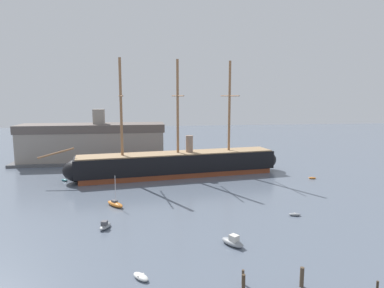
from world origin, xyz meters
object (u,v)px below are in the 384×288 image
(dinghy_foreground_left, at_px, (141,277))
(dinghy_far_left, at_px, (64,180))
(tall_ship, at_px, (178,164))
(motorboat_near_centre, at_px, (233,242))
(dinghy_far_right, at_px, (312,178))
(mooring_piling_left_pair, at_px, (243,282))
(dockside_warehouse_left, at_px, (93,143))
(motorboat_mid_left, at_px, (105,226))
(mooring_piling_right_pair, at_px, (377,287))
(mooring_piling_nearest, at_px, (302,277))
(dinghy_mid_right, at_px, (295,214))
(mooring_piling_midwater, at_px, (243,277))
(sailboat_alongside_bow, at_px, (115,204))

(dinghy_foreground_left, height_order, dinghy_far_left, dinghy_foreground_left)
(tall_ship, distance_m, motorboat_near_centre, 40.94)
(dinghy_far_right, bearing_deg, motorboat_near_centre, -130.99)
(dinghy_foreground_left, relative_size, dinghy_far_left, 1.17)
(mooring_piling_left_pair, xyz_separation_m, dockside_warehouse_left, (-25.05, 72.66, 4.93))
(motorboat_near_centre, bearing_deg, motorboat_mid_left, 154.38)
(mooring_piling_right_pair, relative_size, dockside_warehouse_left, 0.03)
(dinghy_foreground_left, relative_size, mooring_piling_nearest, 1.15)
(dinghy_foreground_left, relative_size, dinghy_mid_right, 1.18)
(mooring_piling_right_pair, relative_size, mooring_piling_midwater, 0.85)
(tall_ship, height_order, mooring_piling_nearest, tall_ship)
(sailboat_alongside_bow, relative_size, dockside_warehouse_left, 0.12)
(sailboat_alongside_bow, height_order, mooring_piling_nearest, sailboat_alongside_bow)
(mooring_piling_right_pair, height_order, mooring_piling_midwater, mooring_piling_midwater)
(dinghy_mid_right, relative_size, sailboat_alongside_bow, 0.37)
(dinghy_far_left, relative_size, dinghy_far_right, 1.07)
(dinghy_mid_right, relative_size, mooring_piling_midwater, 1.30)
(dinghy_mid_right, height_order, mooring_piling_right_pair, mooring_piling_right_pair)
(mooring_piling_left_pair, xyz_separation_m, mooring_piling_midwater, (0.26, 1.05, -0.04))
(dinghy_far_right, distance_m, dockside_warehouse_left, 62.89)
(motorboat_near_centre, bearing_deg, mooring_piling_midwater, -98.45)
(dinghy_foreground_left, height_order, dockside_warehouse_left, dockside_warehouse_left)
(mooring_piling_right_pair, bearing_deg, sailboat_alongside_bow, 132.00)
(tall_ship, relative_size, mooring_piling_right_pair, 43.56)
(motorboat_near_centre, relative_size, motorboat_mid_left, 1.22)
(dockside_warehouse_left, bearing_deg, dinghy_foreground_left, -78.11)
(dinghy_foreground_left, xyz_separation_m, dinghy_mid_right, (25.37, 16.21, -0.04))
(dockside_warehouse_left, bearing_deg, motorboat_mid_left, -80.44)
(motorboat_mid_left, distance_m, mooring_piling_left_pair, 24.65)
(sailboat_alongside_bow, xyz_separation_m, mooring_piling_midwater, (15.57, -28.05, 0.32))
(mooring_piling_left_pair, bearing_deg, dockside_warehouse_left, 109.02)
(mooring_piling_right_pair, bearing_deg, mooring_piling_midwater, 164.36)
(mooring_piling_nearest, distance_m, dockside_warehouse_left, 79.50)
(sailboat_alongside_bow, xyz_separation_m, dinghy_far_right, (45.57, 14.16, -0.26))
(dinghy_mid_right, height_order, sailboat_alongside_bow, sailboat_alongside_bow)
(dinghy_far_left, bearing_deg, mooring_piling_midwater, -59.19)
(dinghy_far_left, height_order, mooring_piling_nearest, mooring_piling_nearest)
(dinghy_mid_right, xyz_separation_m, mooring_piling_nearest, (-8.62, -20.10, 0.84))
(tall_ship, xyz_separation_m, mooring_piling_nearest, (7.82, -51.32, -2.05))
(mooring_piling_left_pair, bearing_deg, dinghy_foreground_left, 161.00)
(motorboat_near_centre, distance_m, mooring_piling_right_pair, 17.33)
(dinghy_foreground_left, relative_size, dockside_warehouse_left, 0.05)
(dinghy_foreground_left, xyz_separation_m, dockside_warehouse_left, (-14.54, 69.05, 5.50))
(dinghy_mid_right, height_order, mooring_piling_midwater, mooring_piling_midwater)
(dinghy_far_right, relative_size, mooring_piling_midwater, 1.22)
(motorboat_mid_left, xyz_separation_m, mooring_piling_nearest, (22.21, -19.04, 0.64))
(motorboat_near_centre, xyz_separation_m, motorboat_mid_left, (-17.61, 8.45, -0.10))
(sailboat_alongside_bow, distance_m, dockside_warehouse_left, 44.95)
(mooring_piling_right_pair, bearing_deg, dockside_warehouse_left, 116.96)
(motorboat_near_centre, height_order, dinghy_far_left, motorboat_near_centre)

